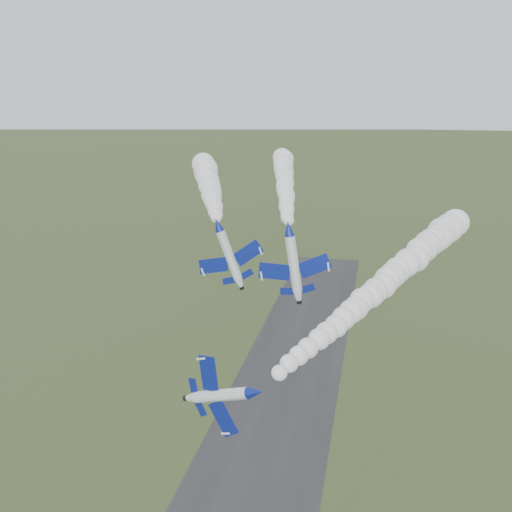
# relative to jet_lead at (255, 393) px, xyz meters

# --- Properties ---
(runway) EXTENTS (24.00, 260.00, 0.04)m
(runway) POSITION_rel_jet_lead_xyz_m (-7.04, 39.11, -34.65)
(runway) COLOR #2D2D2F
(runway) RESTS_ON ground
(jet_lead) EXTENTS (6.03, 10.94, 8.69)m
(jet_lead) POSITION_rel_jet_lead_xyz_m (0.00, 0.00, 0.00)
(jet_lead) COLOR white
(smoke_trail_jet_lead) EXTENTS (28.55, 65.58, 5.36)m
(smoke_trail_jet_lead) POSITION_rel_jet_lead_xyz_m (13.76, 33.59, 2.77)
(smoke_trail_jet_lead) COLOR silver
(jet_pair_left) EXTENTS (9.93, 12.14, 4.09)m
(jet_pair_left) POSITION_rel_jet_lead_xyz_m (-12.71, 30.90, 10.20)
(jet_pair_left) COLOR white
(smoke_trail_jet_pair_left) EXTENTS (25.05, 60.15, 5.85)m
(smoke_trail_jet_pair_left) POSITION_rel_jet_lead_xyz_m (-23.55, 62.40, 10.96)
(smoke_trail_jet_pair_left) COLOR silver
(jet_pair_right) EXTENTS (11.18, 13.33, 3.55)m
(jet_pair_right) POSITION_rel_jet_lead_xyz_m (-1.76, 31.49, 9.99)
(jet_pair_right) COLOR white
(smoke_trail_jet_pair_right) EXTENTS (16.62, 65.09, 4.87)m
(smoke_trail_jet_pair_right) POSITION_rel_jet_lead_xyz_m (-8.34, 67.02, 11.61)
(smoke_trail_jet_pair_right) COLOR silver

